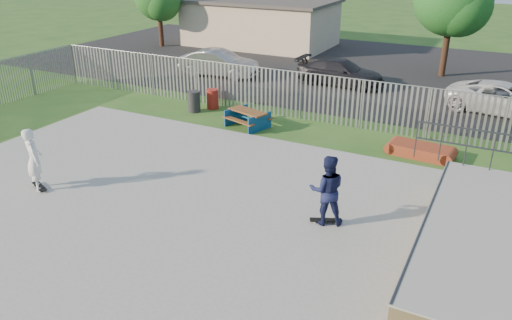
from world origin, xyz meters
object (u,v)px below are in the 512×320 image
at_px(funbox, 420,151).
at_px(car_dark, 340,72).
at_px(trash_bin_red, 213,99).
at_px(skater_navy, 327,190).
at_px(picnic_table, 248,119).
at_px(car_white, 504,99).
at_px(car_silver, 219,63).
at_px(trash_bin_grey, 194,101).
at_px(skater_white, 34,159).

bearing_deg(funbox, car_dark, 130.58).
bearing_deg(trash_bin_red, skater_navy, -42.36).
height_order(picnic_table, trash_bin_red, trash_bin_red).
distance_m(picnic_table, funbox, 6.82).
height_order(trash_bin_red, skater_navy, skater_navy).
height_order(funbox, car_white, car_white).
height_order(car_dark, car_white, car_dark).
bearing_deg(skater_navy, trash_bin_red, -67.01).
relative_size(funbox, car_dark, 0.44).
bearing_deg(car_white, funbox, 169.65).
distance_m(car_silver, car_white, 14.45).
relative_size(funbox, skater_navy, 1.07).
bearing_deg(car_white, car_dark, 89.87).
relative_size(trash_bin_grey, car_silver, 0.21).
distance_m(picnic_table, skater_white, 8.50).
height_order(car_dark, skater_navy, skater_navy).
bearing_deg(trash_bin_grey, skater_white, -88.22).
distance_m(car_silver, skater_white, 14.81).
relative_size(picnic_table, skater_white, 1.04).
bearing_deg(car_white, skater_white, 149.96).
bearing_deg(car_dark, skater_white, 167.68).
bearing_deg(car_silver, picnic_table, -147.50).
distance_m(trash_bin_red, car_dark, 7.50).
bearing_deg(skater_navy, car_white, -130.61).
relative_size(car_silver, car_dark, 0.95).
relative_size(funbox, trash_bin_grey, 2.20).
height_order(trash_bin_grey, car_silver, car_silver).
bearing_deg(car_dark, car_white, -97.30).
xyz_separation_m(funbox, skater_navy, (-1.31, -6.09, 0.90)).
bearing_deg(picnic_table, trash_bin_grey, -175.22).
xyz_separation_m(picnic_table, skater_navy, (5.50, -5.92, 0.74)).
xyz_separation_m(car_dark, skater_white, (-4.02, -15.89, 0.41)).
distance_m(picnic_table, trash_bin_grey, 3.13).
bearing_deg(trash_bin_red, trash_bin_grey, -123.24).
relative_size(trash_bin_grey, car_dark, 0.20).
height_order(funbox, car_silver, car_silver).
bearing_deg(funbox, car_silver, 156.94).
height_order(car_silver, car_dark, car_silver).
distance_m(funbox, skater_white, 12.63).
height_order(car_white, skater_navy, skater_navy).
relative_size(picnic_table, trash_bin_grey, 2.14).
height_order(picnic_table, funbox, picnic_table).
distance_m(skater_navy, skater_white, 8.55).
xyz_separation_m(trash_bin_red, car_white, (11.65, 5.19, 0.24)).
xyz_separation_m(trash_bin_grey, skater_navy, (8.56, -6.60, 0.64)).
bearing_deg(funbox, trash_bin_grey, -178.23).
bearing_deg(funbox, skater_white, -134.91).
xyz_separation_m(picnic_table, funbox, (6.82, 0.17, -0.16)).
bearing_deg(car_dark, funbox, -142.27).
xyz_separation_m(funbox, trash_bin_red, (-9.38, 1.27, 0.25)).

